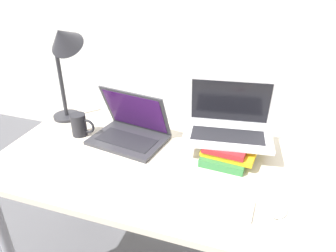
{
  "coord_description": "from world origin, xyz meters",
  "views": [
    {
      "loc": [
        0.38,
        -0.71,
        1.57
      ],
      "look_at": [
        0.01,
        0.38,
        0.94
      ],
      "focal_mm": 35.0,
      "sensor_mm": 36.0,
      "label": 1
    }
  ],
  "objects_px": {
    "laptop_on_books": "(228,124)",
    "notepad": "(315,206)",
    "mug": "(80,125)",
    "desk_lamp": "(63,49)",
    "mouse": "(278,208)",
    "laptop_left": "(131,130)",
    "wireless_keyboard": "(213,203)",
    "book_stack": "(230,147)"
  },
  "relations": [
    {
      "from": "laptop_on_books",
      "to": "notepad",
      "type": "height_order",
      "value": "laptop_on_books"
    },
    {
      "from": "notepad",
      "to": "desk_lamp",
      "type": "relative_size",
      "value": 0.5
    },
    {
      "from": "laptop_on_books",
      "to": "mouse",
      "type": "distance_m",
      "value": 0.43
    },
    {
      "from": "wireless_keyboard",
      "to": "notepad",
      "type": "height_order",
      "value": "wireless_keyboard"
    },
    {
      "from": "laptop_on_books",
      "to": "mug",
      "type": "bearing_deg",
      "value": -171.51
    },
    {
      "from": "mouse",
      "to": "desk_lamp",
      "type": "relative_size",
      "value": 0.2
    },
    {
      "from": "mouse",
      "to": "notepad",
      "type": "height_order",
      "value": "mouse"
    },
    {
      "from": "wireless_keyboard",
      "to": "mug",
      "type": "relative_size",
      "value": 2.33
    },
    {
      "from": "laptop_left",
      "to": "mug",
      "type": "distance_m",
      "value": 0.25
    },
    {
      "from": "book_stack",
      "to": "wireless_keyboard",
      "type": "height_order",
      "value": "book_stack"
    },
    {
      "from": "wireless_keyboard",
      "to": "laptop_on_books",
      "type": "bearing_deg",
      "value": 93.12
    },
    {
      "from": "mug",
      "to": "desk_lamp",
      "type": "xyz_separation_m",
      "value": [
        -0.1,
        0.1,
        0.33
      ]
    },
    {
      "from": "laptop_left",
      "to": "mouse",
      "type": "relative_size",
      "value": 3.47
    },
    {
      "from": "wireless_keyboard",
      "to": "desk_lamp",
      "type": "relative_size",
      "value": 0.53
    },
    {
      "from": "laptop_left",
      "to": "notepad",
      "type": "relative_size",
      "value": 1.4
    },
    {
      "from": "book_stack",
      "to": "notepad",
      "type": "xyz_separation_m",
      "value": [
        0.34,
        -0.24,
        -0.03
      ]
    },
    {
      "from": "book_stack",
      "to": "laptop_on_books",
      "type": "relative_size",
      "value": 0.72
    },
    {
      "from": "mouse",
      "to": "desk_lamp",
      "type": "distance_m",
      "value": 1.15
    },
    {
      "from": "book_stack",
      "to": "desk_lamp",
      "type": "xyz_separation_m",
      "value": [
        -0.82,
        0.04,
        0.35
      ]
    },
    {
      "from": "notepad",
      "to": "desk_lamp",
      "type": "height_order",
      "value": "desk_lamp"
    },
    {
      "from": "mug",
      "to": "mouse",
      "type": "bearing_deg",
      "value": -14.59
    },
    {
      "from": "laptop_left",
      "to": "mug",
      "type": "relative_size",
      "value": 3.04
    },
    {
      "from": "mouse",
      "to": "mug",
      "type": "xyz_separation_m",
      "value": [
        -0.93,
        0.24,
        0.04
      ]
    },
    {
      "from": "mouse",
      "to": "desk_lamp",
      "type": "height_order",
      "value": "desk_lamp"
    },
    {
      "from": "book_stack",
      "to": "notepad",
      "type": "distance_m",
      "value": 0.42
    },
    {
      "from": "mug",
      "to": "laptop_on_books",
      "type": "bearing_deg",
      "value": 8.49
    },
    {
      "from": "laptop_left",
      "to": "wireless_keyboard",
      "type": "distance_m",
      "value": 0.56
    },
    {
      "from": "notepad",
      "to": "desk_lamp",
      "type": "distance_m",
      "value": 1.26
    },
    {
      "from": "laptop_on_books",
      "to": "desk_lamp",
      "type": "relative_size",
      "value": 0.77
    },
    {
      "from": "laptop_left",
      "to": "laptop_on_books",
      "type": "bearing_deg",
      "value": 7.97
    },
    {
      "from": "mouse",
      "to": "mug",
      "type": "height_order",
      "value": "mug"
    },
    {
      "from": "wireless_keyboard",
      "to": "mouse",
      "type": "distance_m",
      "value": 0.22
    },
    {
      "from": "wireless_keyboard",
      "to": "mug",
      "type": "bearing_deg",
      "value": 158.8
    },
    {
      "from": "wireless_keyboard",
      "to": "mouse",
      "type": "height_order",
      "value": "mouse"
    },
    {
      "from": "laptop_on_books",
      "to": "mug",
      "type": "height_order",
      "value": "laptop_on_books"
    },
    {
      "from": "book_stack",
      "to": "laptop_on_books",
      "type": "xyz_separation_m",
      "value": [
        -0.02,
        0.04,
        0.09
      ]
    },
    {
      "from": "wireless_keyboard",
      "to": "mouse",
      "type": "xyz_separation_m",
      "value": [
        0.22,
        0.03,
        0.01
      ]
    },
    {
      "from": "laptop_left",
      "to": "mouse",
      "type": "height_order",
      "value": "laptop_left"
    },
    {
      "from": "wireless_keyboard",
      "to": "desk_lamp",
      "type": "xyz_separation_m",
      "value": [
        -0.82,
        0.38,
        0.38
      ]
    },
    {
      "from": "laptop_left",
      "to": "desk_lamp",
      "type": "xyz_separation_m",
      "value": [
        -0.35,
        0.06,
        0.34
      ]
    },
    {
      "from": "laptop_on_books",
      "to": "mug",
      "type": "relative_size",
      "value": 3.37
    },
    {
      "from": "wireless_keyboard",
      "to": "mug",
      "type": "xyz_separation_m",
      "value": [
        -0.71,
        0.28,
        0.05
      ]
    }
  ]
}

